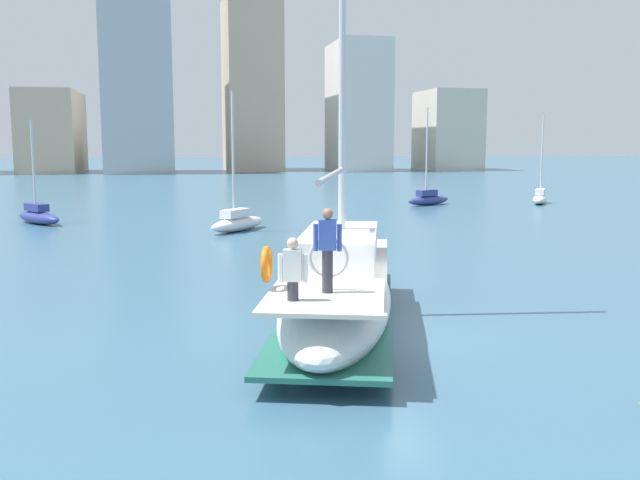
# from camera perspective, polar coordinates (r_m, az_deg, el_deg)

# --- Properties ---
(ground_plane) EXTENTS (400.00, 400.00, 0.00)m
(ground_plane) POSITION_cam_1_polar(r_m,az_deg,el_deg) (15.52, 4.74, -8.00)
(ground_plane) COLOR #38607A
(main_sailboat) EXTENTS (5.12, 9.88, 12.54)m
(main_sailboat) POSITION_cam_1_polar(r_m,az_deg,el_deg) (16.11, 1.47, -4.07)
(main_sailboat) COLOR silver
(main_sailboat) RESTS_ON ground
(moored_sloop_near) EXTENTS (2.83, 3.69, 6.19)m
(moored_sloop_near) POSITION_cam_1_polar(r_m,az_deg,el_deg) (51.99, 17.33, 3.33)
(moored_sloop_near) COLOR white
(moored_sloop_near) RESTS_ON ground
(moored_sloop_far) EXTENTS (3.94, 2.73, 6.60)m
(moored_sloop_far) POSITION_cam_1_polar(r_m,az_deg,el_deg) (49.05, 8.74, 3.36)
(moored_sloop_far) COLOR navy
(moored_sloop_far) RESTS_ON ground
(moored_cutter_left) EXTENTS (3.42, 3.86, 6.64)m
(moored_cutter_left) POSITION_cam_1_polar(r_m,az_deg,el_deg) (34.35, -6.68, 1.53)
(moored_cutter_left) COLOR white
(moored_cutter_left) RESTS_ON ground
(moored_cutter_right) EXTENTS (3.16, 3.92, 5.42)m
(moored_cutter_right) POSITION_cam_1_polar(r_m,az_deg,el_deg) (40.01, -21.79, 1.87)
(moored_cutter_right) COLOR navy
(moored_cutter_right) RESTS_ON ground
(waterfront_buildings) EXTENTS (83.03, 20.73, 27.93)m
(waterfront_buildings) POSITION_cam_1_polar(r_m,az_deg,el_deg) (108.48, -10.49, 11.10)
(waterfront_buildings) COLOR silver
(waterfront_buildings) RESTS_ON ground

